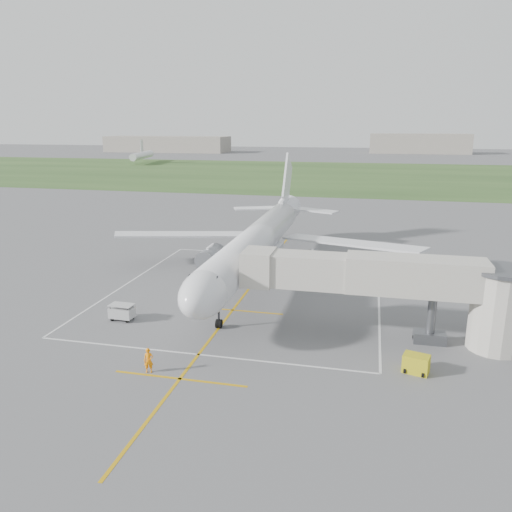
% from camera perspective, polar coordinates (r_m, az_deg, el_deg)
% --- Properties ---
extents(ground, '(700.00, 700.00, 0.00)m').
position_cam_1_polar(ground, '(58.30, -0.04, -2.77)').
color(ground, '#555557').
rests_on(ground, ground).
extents(grass_strip, '(700.00, 120.00, 0.02)m').
position_cam_1_polar(grass_strip, '(185.40, 9.21, 9.18)').
color(grass_strip, '#2A471F').
rests_on(grass_strip, ground).
extents(apron_markings, '(28.20, 60.00, 0.01)m').
position_cam_1_polar(apron_markings, '(52.94, -1.47, -4.61)').
color(apron_markings, '#BE8C0B').
rests_on(apron_markings, ground).
extents(airliner, '(38.93, 46.75, 13.52)m').
position_cam_1_polar(airliner, '(57.84, 0.13, 1.60)').
color(airliner, silver).
rests_on(airliner, ground).
extents(jet_bridge, '(23.40, 5.00, 7.20)m').
position_cam_1_polar(jet_bridge, '(42.74, 16.66, -3.35)').
color(jet_bridge, '#AEA79D').
rests_on(jet_bridge, ground).
extents(gpu_unit, '(2.09, 1.70, 1.38)m').
position_cam_1_polar(gpu_unit, '(39.03, 17.82, -11.66)').
color(gpu_unit, gold).
rests_on(gpu_unit, ground).
extents(baggage_cart, '(2.24, 1.41, 1.52)m').
position_cam_1_polar(baggage_cart, '(48.12, -15.07, -6.20)').
color(baggage_cart, '#B0B0B0').
rests_on(baggage_cart, ground).
extents(ramp_worker_nose, '(0.79, 0.63, 1.88)m').
position_cam_1_polar(ramp_worker_nose, '(37.95, -12.18, -11.60)').
color(ramp_worker_nose, orange).
rests_on(ramp_worker_nose, ground).
extents(ramp_worker_wing, '(1.06, 0.99, 1.73)m').
position_cam_1_polar(ramp_worker_wing, '(57.49, -3.32, -2.15)').
color(ramp_worker_wing, '#FF5808').
rests_on(ramp_worker_wing, ground).
extents(distant_hangars, '(345.00, 49.00, 12.00)m').
position_cam_1_polar(distant_hangars, '(320.86, 8.08, 12.45)').
color(distant_hangars, gray).
rests_on(distant_hangars, ground).
extents(distant_aircraft, '(211.22, 48.58, 8.85)m').
position_cam_1_polar(distant_aircraft, '(229.39, 11.52, 11.02)').
color(distant_aircraft, silver).
rests_on(distant_aircraft, ground).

